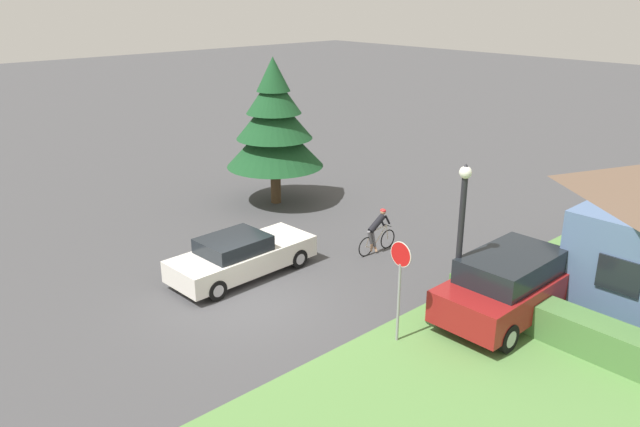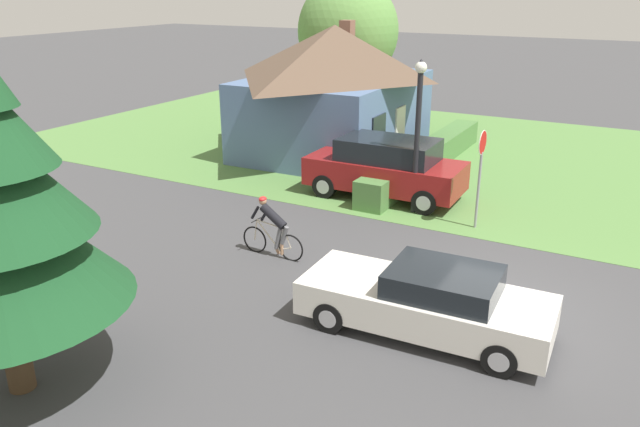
{
  "view_description": "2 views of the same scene",
  "coord_description": "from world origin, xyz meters",
  "px_view_note": "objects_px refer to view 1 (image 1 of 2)",
  "views": [
    {
      "loc": [
        13.05,
        -9.08,
        8.39
      ],
      "look_at": [
        -1.38,
        4.0,
        1.39
      ],
      "focal_mm": 35.0,
      "sensor_mm": 36.0,
      "label": 1
    },
    {
      "loc": [
        -11.75,
        -2.26,
        6.27
      ],
      "look_at": [
        -0.75,
        3.8,
        1.61
      ],
      "focal_mm": 35.0,
      "sensor_mm": 36.0,
      "label": 2
    }
  ],
  "objects_px": {
    "sedan_left_lane": "(241,256)",
    "street_lamp": "(461,229)",
    "stop_sign": "(400,273)",
    "conifer_tall_near": "(274,125)",
    "cyclist": "(377,232)",
    "parked_suv_right": "(511,284)"
  },
  "relations": [
    {
      "from": "sedan_left_lane",
      "to": "cyclist",
      "type": "xyz_separation_m",
      "value": [
        1.56,
        4.47,
        0.07
      ]
    },
    {
      "from": "sedan_left_lane",
      "to": "conifer_tall_near",
      "type": "distance_m",
      "value": 7.61
    },
    {
      "from": "parked_suv_right",
      "to": "conifer_tall_near",
      "type": "distance_m",
      "value": 12.17
    },
    {
      "from": "sedan_left_lane",
      "to": "street_lamp",
      "type": "height_order",
      "value": "street_lamp"
    },
    {
      "from": "stop_sign",
      "to": "conifer_tall_near",
      "type": "xyz_separation_m",
      "value": [
        -10.67,
        4.55,
        1.4
      ]
    },
    {
      "from": "stop_sign",
      "to": "conifer_tall_near",
      "type": "distance_m",
      "value": 11.68
    },
    {
      "from": "parked_suv_right",
      "to": "street_lamp",
      "type": "bearing_deg",
      "value": 145.02
    },
    {
      "from": "cyclist",
      "to": "stop_sign",
      "type": "xyz_separation_m",
      "value": [
        4.23,
        -3.79,
        1.14
      ]
    },
    {
      "from": "cyclist",
      "to": "street_lamp",
      "type": "height_order",
      "value": "street_lamp"
    },
    {
      "from": "sedan_left_lane",
      "to": "cyclist",
      "type": "distance_m",
      "value": 4.73
    },
    {
      "from": "stop_sign",
      "to": "conifer_tall_near",
      "type": "bearing_deg",
      "value": -21.96
    },
    {
      "from": "cyclist",
      "to": "conifer_tall_near",
      "type": "height_order",
      "value": "conifer_tall_near"
    },
    {
      "from": "cyclist",
      "to": "stop_sign",
      "type": "relative_size",
      "value": 0.64
    },
    {
      "from": "sedan_left_lane",
      "to": "cyclist",
      "type": "height_order",
      "value": "cyclist"
    },
    {
      "from": "cyclist",
      "to": "street_lamp",
      "type": "bearing_deg",
      "value": -111.16
    },
    {
      "from": "cyclist",
      "to": "street_lamp",
      "type": "distance_m",
      "value": 5.3
    },
    {
      "from": "parked_suv_right",
      "to": "stop_sign",
      "type": "relative_size",
      "value": 1.77
    },
    {
      "from": "cyclist",
      "to": "conifer_tall_near",
      "type": "bearing_deg",
      "value": 84.45
    },
    {
      "from": "conifer_tall_near",
      "to": "parked_suv_right",
      "type": "bearing_deg",
      "value": -6.55
    },
    {
      "from": "sedan_left_lane",
      "to": "cyclist",
      "type": "bearing_deg",
      "value": -21.52
    },
    {
      "from": "sedan_left_lane",
      "to": "street_lamp",
      "type": "distance_m",
      "value": 6.95
    },
    {
      "from": "stop_sign",
      "to": "street_lamp",
      "type": "relative_size",
      "value": 0.62
    }
  ]
}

